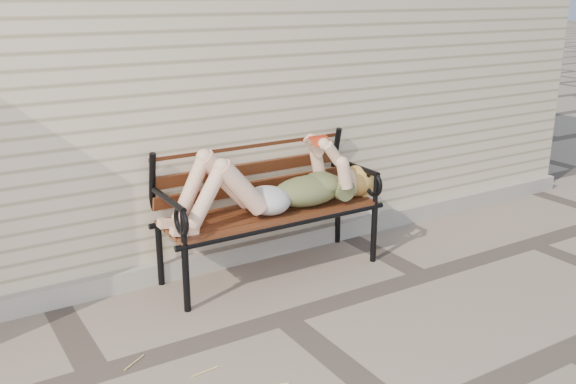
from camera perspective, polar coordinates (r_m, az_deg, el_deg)
ground at (r=4.34m, az=-0.37°, el=-11.14°), size 80.00×80.00×0.00m
house_wall at (r=6.59m, az=-14.37°, el=11.90°), size 8.00×4.00×3.00m
foundation_strip at (r=5.08m, az=-6.09°, el=-5.87°), size 8.00×0.10×0.15m
garden_bench at (r=4.86m, az=-2.21°, el=0.47°), size 1.82×0.72×1.18m
reading_woman at (r=4.73m, az=-1.20°, el=0.52°), size 1.72×0.39×0.54m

